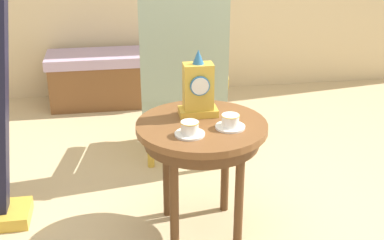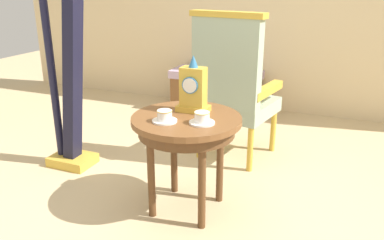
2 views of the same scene
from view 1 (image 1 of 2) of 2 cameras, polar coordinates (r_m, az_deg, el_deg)
ground_plane at (r=2.74m, az=-0.28°, el=-12.41°), size 10.00×10.00×0.00m
side_table at (r=2.52m, az=1.07°, el=-1.99°), size 0.64×0.64×0.60m
teacup_left at (r=2.36m, az=-0.26°, el=-1.02°), size 0.14×0.14×0.07m
teacup_right at (r=2.44m, az=4.22°, el=-0.23°), size 0.14×0.14×0.07m
mantel_clock at (r=2.54m, az=0.68°, el=3.36°), size 0.19×0.11×0.34m
armchair at (r=3.24m, az=-0.72°, el=5.10°), size 0.63×0.62×1.14m
window_bench at (r=4.38m, az=-9.38°, el=4.54°), size 0.94×0.40×0.44m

